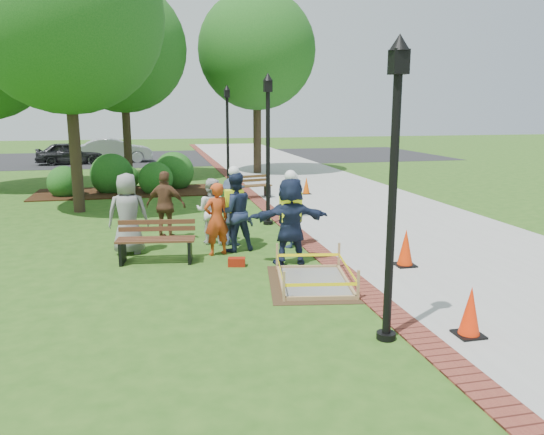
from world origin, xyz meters
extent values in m
plane|color=#285116|center=(0.00, 0.00, 0.00)|extent=(100.00, 100.00, 0.00)
cube|color=#9E9E99|center=(5.00, 10.00, 0.01)|extent=(6.00, 60.00, 0.02)
cube|color=maroon|center=(1.75, 10.00, 0.01)|extent=(0.50, 60.00, 0.03)
cube|color=#381E0F|center=(-3.00, 12.00, 0.02)|extent=(7.00, 3.00, 0.05)
cube|color=black|center=(0.00, 27.00, 0.00)|extent=(36.00, 12.00, 0.01)
cube|color=#47331E|center=(0.97, -0.37, 0.00)|extent=(2.07, 2.56, 0.01)
cube|color=gray|center=(0.97, -0.37, 0.02)|extent=(1.49, 1.98, 0.04)
cube|color=tan|center=(0.97, -0.37, 0.04)|extent=(1.63, 2.12, 0.08)
cube|color=tan|center=(0.97, -0.37, 0.28)|extent=(1.66, 2.15, 0.55)
cube|color=yellow|center=(0.97, -0.37, 0.30)|extent=(1.60, 2.09, 0.06)
cube|color=#56331D|center=(-1.96, 1.75, 0.51)|extent=(1.72, 0.71, 0.04)
cube|color=#56331D|center=(-1.92, 2.01, 0.77)|extent=(1.66, 0.27, 0.27)
cube|color=black|center=(-1.96, 1.75, 0.25)|extent=(1.58, 0.76, 0.49)
cube|color=brown|center=(1.57, 9.48, 0.48)|extent=(1.63, 0.76, 0.04)
cube|color=brown|center=(1.52, 9.72, 0.72)|extent=(1.55, 0.35, 0.25)
cube|color=black|center=(1.57, 9.48, 0.23)|extent=(1.50, 0.79, 0.46)
cube|color=black|center=(2.47, -3.20, 0.03)|extent=(0.39, 0.39, 0.05)
cone|color=#FF2D08|center=(2.47, -3.20, 0.41)|extent=(0.31, 0.31, 0.73)
cube|color=black|center=(3.18, 0.26, 0.03)|extent=(0.41, 0.41, 0.05)
cone|color=red|center=(3.18, 0.26, 0.44)|extent=(0.33, 0.33, 0.76)
cube|color=black|center=(3.87, 9.96, 0.02)|extent=(0.34, 0.34, 0.05)
cone|color=#EA5207|center=(3.87, 9.96, 0.36)|extent=(0.27, 0.27, 0.63)
cube|color=maroon|center=(-0.30, 1.09, 0.09)|extent=(0.40, 0.27, 0.18)
cylinder|color=black|center=(1.25, -3.00, 1.90)|extent=(0.12, 0.12, 3.80)
cube|color=black|center=(1.25, -3.00, 3.90)|extent=(0.22, 0.22, 0.32)
cone|color=black|center=(1.25, -3.00, 4.15)|extent=(0.28, 0.28, 0.22)
cylinder|color=black|center=(1.25, -3.00, 0.05)|extent=(0.28, 0.28, 0.10)
cylinder|color=black|center=(1.25, 5.00, 1.90)|extent=(0.12, 0.12, 3.80)
cube|color=black|center=(1.25, 5.00, 3.90)|extent=(0.22, 0.22, 0.32)
cone|color=black|center=(1.25, 5.00, 4.15)|extent=(0.28, 0.28, 0.22)
cylinder|color=black|center=(1.25, 5.00, 0.05)|extent=(0.28, 0.28, 0.10)
cylinder|color=black|center=(1.25, 13.00, 1.90)|extent=(0.12, 0.12, 3.80)
cube|color=black|center=(1.25, 13.00, 3.90)|extent=(0.22, 0.22, 0.32)
cone|color=black|center=(1.25, 13.00, 4.15)|extent=(0.28, 0.28, 0.22)
cylinder|color=black|center=(1.25, 13.00, 0.05)|extent=(0.28, 0.28, 0.10)
cylinder|color=#3D2D1E|center=(-4.32, 8.22, 2.50)|extent=(0.36, 0.36, 5.00)
sphere|color=#164D16|center=(-4.32, 8.22, 6.07)|extent=(5.95, 5.95, 5.95)
cylinder|color=#3D2D1E|center=(-3.03, 16.20, 2.46)|extent=(0.37, 0.37, 4.92)
sphere|color=#164D16|center=(-3.03, 16.20, 5.98)|extent=(5.79, 5.79, 5.79)
cylinder|color=#3D2D1E|center=(3.38, 17.22, 2.52)|extent=(0.40, 0.40, 5.03)
sphere|color=#164D16|center=(3.38, 17.22, 6.11)|extent=(5.84, 5.84, 5.84)
sphere|color=#164D16|center=(-5.24, 11.56, 0.00)|extent=(1.26, 1.26, 1.26)
sphere|color=#164D16|center=(-3.53, 12.16, 0.00)|extent=(1.68, 1.68, 1.68)
sphere|color=#164D16|center=(-1.84, 11.50, 0.00)|extent=(1.35, 1.35, 1.35)
sphere|color=#164D16|center=(-1.07, 12.71, 0.00)|extent=(1.66, 1.66, 1.66)
sphere|color=#164D16|center=(-3.00, 13.32, 0.00)|extent=(1.03, 1.03, 1.03)
imported|color=gray|center=(-2.55, 2.65, 0.94)|extent=(0.62, 0.41, 1.87)
imported|color=#BF3E16|center=(-0.59, 2.09, 0.83)|extent=(0.61, 0.49, 1.66)
imported|color=silver|center=(-0.59, 3.16, 0.81)|extent=(0.61, 0.53, 1.63)
imported|color=brown|center=(-1.67, 3.81, 0.88)|extent=(0.66, 0.55, 1.76)
imported|color=#2C384E|center=(-0.10, 2.85, 0.83)|extent=(0.62, 0.60, 1.65)
imported|color=#1A2443|center=(0.85, 1.01, 0.94)|extent=(0.61, 0.40, 1.89)
cube|color=#EAFF15|center=(0.85, 1.01, 1.21)|extent=(0.42, 0.26, 0.52)
sphere|color=white|center=(0.85, 1.01, 1.91)|extent=(0.25, 0.25, 0.25)
imported|color=#1C2C49|center=(1.27, 2.39, 0.84)|extent=(0.60, 0.64, 1.68)
cube|color=#EAFF15|center=(1.27, 2.39, 1.08)|extent=(0.42, 0.26, 0.52)
sphere|color=white|center=(1.27, 2.39, 1.70)|extent=(0.25, 0.25, 0.25)
imported|color=#1B3048|center=(-0.14, 2.34, 0.93)|extent=(0.65, 0.48, 1.86)
cube|color=#EAFF15|center=(-0.14, 2.34, 1.19)|extent=(0.42, 0.26, 0.52)
sphere|color=white|center=(-0.14, 2.34, 1.88)|extent=(0.25, 0.25, 0.25)
imported|color=#252528|center=(-6.67, 24.06, 0.00)|extent=(2.45, 4.67, 1.46)
imported|color=#A5A5AA|center=(-4.17, 24.49, 0.00)|extent=(2.71, 5.18, 1.62)
camera|label=1|loc=(-1.98, -9.67, 3.31)|focal=35.00mm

